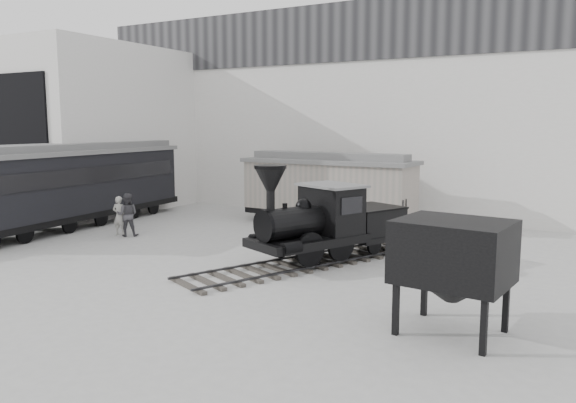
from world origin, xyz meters
The scene contains 9 objects.
ground centered at (0.00, 0.00, 0.00)m, with size 90.00×90.00×0.00m, color #9E9E9B.
north_wall centered at (0.00, 14.98, 5.55)m, with size 34.00×2.51×11.00m.
west_pavilion centered at (-14.50, 9.96, 4.49)m, with size 7.00×12.11×9.00m.
locomotive centered at (2.25, 3.86, 1.25)m, with size 5.88×9.59×3.39m.
boxcar centered at (-0.73, 10.73, 1.81)m, with size 8.55×2.98×3.46m.
passenger_coach centered at (-10.99, 4.57, 2.00)m, with size 3.84×13.70×3.62m.
visitor_a centered at (-7.53, 3.92, 0.86)m, with size 0.63×0.41×1.72m, color #B4B2AA.
visitor_b centered at (-7.09, 3.94, 0.93)m, with size 0.91×0.71×1.86m, color #403F43.
coal_hopper centered at (7.71, -0.98, 1.72)m, with size 2.66×2.28×2.64m.
Camera 1 is at (10.35, -13.64, 4.76)m, focal length 35.00 mm.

